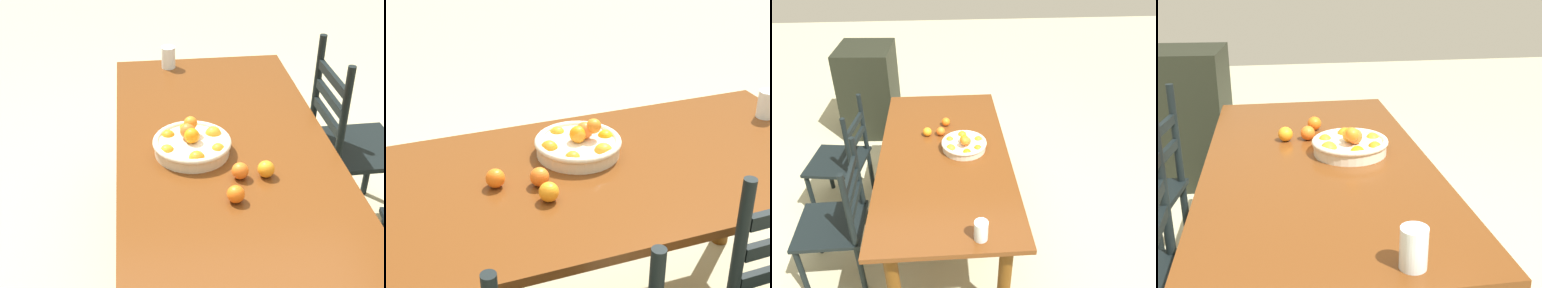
% 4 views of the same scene
% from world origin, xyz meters
% --- Properties ---
extents(dining_table, '(1.78, 0.88, 0.73)m').
position_xyz_m(dining_table, '(0.00, 0.00, 0.62)').
color(dining_table, '#603213').
rests_on(dining_table, ground).
extents(cabinet, '(0.62, 0.58, 0.94)m').
position_xyz_m(cabinet, '(1.63, 0.76, 0.47)').
color(cabinet, black).
rests_on(cabinet, ground).
extents(fruit_bowl, '(0.31, 0.31, 0.13)m').
position_xyz_m(fruit_bowl, '(0.04, -0.14, 0.77)').
color(fruit_bowl, beige).
rests_on(fruit_bowl, dining_table).
extents(orange_loose_0, '(0.06, 0.06, 0.06)m').
position_xyz_m(orange_loose_0, '(0.23, 0.02, 0.76)').
color(orange_loose_0, orange).
rests_on(orange_loose_0, dining_table).
extents(orange_loose_1, '(0.06, 0.06, 0.06)m').
position_xyz_m(orange_loose_1, '(0.37, -0.02, 0.76)').
color(orange_loose_1, orange).
rests_on(orange_loose_1, dining_table).
extents(orange_loose_2, '(0.06, 0.06, 0.06)m').
position_xyz_m(orange_loose_2, '(0.23, 0.12, 0.76)').
color(orange_loose_2, orange).
rests_on(orange_loose_2, dining_table).
extents(drinking_glass, '(0.07, 0.07, 0.11)m').
position_xyz_m(drinking_glass, '(-0.79, -0.17, 0.79)').
color(drinking_glass, silver).
rests_on(drinking_glass, dining_table).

